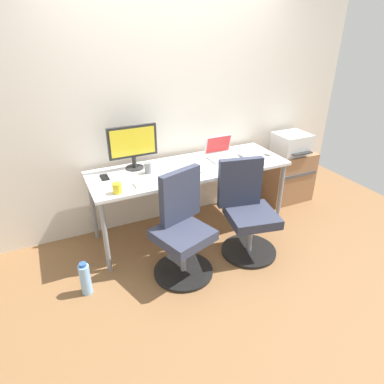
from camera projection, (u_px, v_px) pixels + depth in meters
The scene contains 18 objects.
ground_plane at pixel (190, 229), 3.71m from camera, with size 5.28×5.28×0.00m, color brown.
back_wall at pixel (172, 103), 3.45m from camera, with size 4.40×0.04×2.60m, color silver.
desk at pixel (190, 172), 3.39m from camera, with size 2.01×0.69×0.75m.
office_chair_left at pixel (182, 230), 2.94m from camera, with size 0.56×0.56×0.94m.
office_chair_right at pixel (247, 213), 3.20m from camera, with size 0.54×0.54×0.94m.
side_cabinet at pixel (287, 176), 4.22m from camera, with size 0.58×0.41×0.62m.
printer at pixel (292, 143), 4.02m from camera, with size 0.38×0.40×0.24m.
water_bottle_on_floor at pixel (85, 279), 2.79m from camera, with size 0.09×0.09×0.31m.
desktop_monitor at pixel (133, 144), 3.22m from camera, with size 0.48×0.18×0.43m.
open_laptop at pixel (222, 153), 3.57m from camera, with size 0.31×0.27×0.22m.
keyboard_by_monitor at pixel (153, 182), 3.03m from camera, with size 0.34×0.12×0.02m, color silver.
keyboard_by_laptop at pixel (237, 165), 3.39m from camera, with size 0.34×0.12×0.02m, color #B7B7B7.
mouse_by_monitor at pixel (241, 155), 3.62m from camera, with size 0.06×0.10×0.03m, color #B7B7B7.
mouse_by_laptop at pixel (268, 153), 3.65m from camera, with size 0.06×0.10×0.03m, color #B7B7B7.
coffee_mug at pixel (117, 188), 2.83m from camera, with size 0.08×0.08×0.09m, color yellow.
pen_cup at pixel (148, 168), 3.20m from camera, with size 0.07×0.07×0.10m, color slate.
phone_near_laptop at pixel (105, 177), 3.13m from camera, with size 0.07×0.14×0.01m, color black.
paper_pile at pixel (197, 167), 3.35m from camera, with size 0.21×0.30×0.01m, color white.
Camera 1 is at (-1.31, -2.82, 2.07)m, focal length 31.34 mm.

